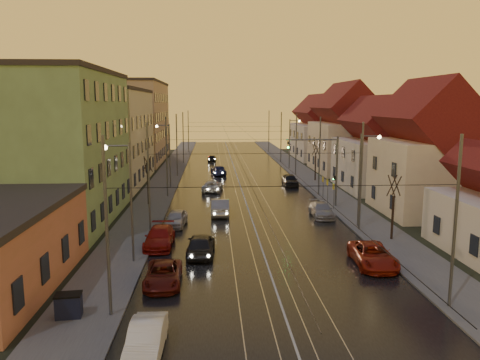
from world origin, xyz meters
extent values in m
plane|color=black|center=(0.00, 0.00, 0.00)|extent=(160.00, 160.00, 0.00)
cube|color=black|center=(0.00, 40.00, 0.02)|extent=(16.00, 120.00, 0.04)
cube|color=#4C4C4C|center=(-10.00, 40.00, 0.07)|extent=(4.00, 120.00, 0.15)
cube|color=#4C4C4C|center=(10.00, 40.00, 0.07)|extent=(4.00, 120.00, 0.15)
cube|color=gray|center=(-2.20, 40.00, 0.06)|extent=(0.06, 120.00, 0.03)
cube|color=gray|center=(-0.77, 40.00, 0.06)|extent=(0.06, 120.00, 0.03)
cube|color=gray|center=(0.77, 40.00, 0.06)|extent=(0.06, 120.00, 0.03)
cube|color=gray|center=(2.20, 40.00, 0.06)|extent=(0.06, 120.00, 0.03)
cube|color=#698856|center=(-17.50, 14.00, 6.50)|extent=(10.00, 18.00, 13.00)
cube|color=beige|center=(-17.50, 34.00, 6.00)|extent=(10.00, 20.00, 12.00)
cube|color=tan|center=(-17.50, 58.00, 7.00)|extent=(10.00, 24.00, 14.00)
cube|color=beige|center=(17.00, 15.00, 3.50)|extent=(8.50, 10.00, 7.00)
pyramid|color=#531314|center=(17.00, 15.00, 8.90)|extent=(8.67, 10.20, 3.80)
cube|color=silver|center=(17.00, 28.00, 3.00)|extent=(9.00, 12.00, 6.00)
pyramid|color=#531314|center=(17.00, 28.00, 7.60)|extent=(9.18, 12.24, 3.20)
cube|color=beige|center=(17.00, 43.00, 3.75)|extent=(9.00, 14.00, 7.50)
pyramid|color=#531314|center=(17.00, 43.00, 9.50)|extent=(9.18, 14.28, 4.00)
cube|color=silver|center=(17.00, 61.00, 3.25)|extent=(9.00, 16.00, 6.50)
pyramid|color=#531314|center=(17.00, 61.00, 8.25)|extent=(9.18, 16.32, 3.50)
cylinder|color=#595B60|center=(-8.60, -6.00, 4.50)|extent=(0.16, 0.16, 9.00)
cylinder|color=#595B60|center=(8.60, -6.00, 4.50)|extent=(0.16, 0.16, 9.00)
cylinder|color=#595B60|center=(-8.60, 9.00, 4.50)|extent=(0.16, 0.16, 9.00)
cylinder|color=#595B60|center=(8.60, 9.00, 4.50)|extent=(0.16, 0.16, 9.00)
cylinder|color=#595B60|center=(-8.60, 24.00, 4.50)|extent=(0.16, 0.16, 9.00)
cylinder|color=#595B60|center=(8.60, 24.00, 4.50)|extent=(0.16, 0.16, 9.00)
cylinder|color=#595B60|center=(-8.60, 39.00, 4.50)|extent=(0.16, 0.16, 9.00)
cylinder|color=#595B60|center=(8.60, 39.00, 4.50)|extent=(0.16, 0.16, 9.00)
cylinder|color=#595B60|center=(-8.60, 54.00, 4.50)|extent=(0.16, 0.16, 9.00)
cylinder|color=#595B60|center=(8.60, 54.00, 4.50)|extent=(0.16, 0.16, 9.00)
cylinder|color=#595B60|center=(-8.60, 72.00, 4.50)|extent=(0.16, 0.16, 9.00)
cylinder|color=#595B60|center=(8.60, 72.00, 4.50)|extent=(0.16, 0.16, 9.00)
cylinder|color=#595B60|center=(-8.80, 2.00, 4.00)|extent=(0.14, 0.14, 8.00)
cylinder|color=#595B60|center=(-9.60, 2.00, 7.80)|extent=(1.60, 0.10, 0.10)
sphere|color=#FFD88C|center=(-10.32, 2.00, 7.70)|extent=(0.32, 0.32, 0.32)
cylinder|color=#595B60|center=(8.80, 10.00, 4.00)|extent=(0.14, 0.14, 8.00)
cylinder|color=#595B60|center=(9.60, 10.00, 7.80)|extent=(1.60, 0.10, 0.10)
sphere|color=#FFD88C|center=(10.32, 10.00, 7.70)|extent=(0.32, 0.32, 0.32)
cylinder|color=#595B60|center=(-8.80, 30.00, 4.00)|extent=(0.14, 0.14, 8.00)
cylinder|color=#595B60|center=(-9.60, 30.00, 7.80)|extent=(1.60, 0.10, 0.10)
sphere|color=#FFD88C|center=(-10.32, 30.00, 7.70)|extent=(0.32, 0.32, 0.32)
cylinder|color=#595B60|center=(8.80, 46.00, 4.00)|extent=(0.14, 0.14, 8.00)
cylinder|color=#595B60|center=(9.60, 46.00, 7.80)|extent=(1.60, 0.10, 0.10)
sphere|color=#FFD88C|center=(10.32, 46.00, 7.70)|extent=(0.32, 0.32, 0.32)
cylinder|color=#595B60|center=(9.00, 18.00, 3.60)|extent=(0.20, 0.20, 7.20)
cylinder|color=#595B60|center=(6.40, 18.00, 6.90)|extent=(5.20, 0.14, 0.14)
imported|color=black|center=(4.00, 18.00, 6.30)|extent=(0.15, 0.18, 0.90)
sphere|color=#19FF3F|center=(4.00, 17.88, 6.15)|extent=(0.20, 0.20, 0.20)
cylinder|color=black|center=(-10.20, 20.00, 1.75)|extent=(0.18, 0.18, 3.50)
cylinder|color=black|center=(-9.97, 20.09, 4.30)|extent=(0.37, 0.92, 1.61)
cylinder|color=black|center=(-10.29, 20.23, 4.30)|extent=(0.91, 0.40, 1.61)
cylinder|color=black|center=(-10.43, 19.91, 4.30)|extent=(0.37, 0.92, 1.61)
cylinder|color=black|center=(-10.07, 19.78, 4.30)|extent=(0.84, 0.54, 1.62)
cylinder|color=black|center=(10.20, 6.00, 1.75)|extent=(0.18, 0.18, 3.50)
cylinder|color=black|center=(10.43, 6.09, 4.30)|extent=(0.37, 0.92, 1.61)
cylinder|color=black|center=(10.11, 6.23, 4.30)|extent=(0.91, 0.40, 1.61)
cylinder|color=black|center=(9.97, 5.91, 4.30)|extent=(0.37, 0.92, 1.61)
cylinder|color=black|center=(10.32, 5.78, 4.30)|extent=(0.84, 0.54, 1.62)
cylinder|color=black|center=(10.40, 34.00, 1.75)|extent=(0.18, 0.18, 3.50)
cylinder|color=black|center=(10.63, 34.09, 4.30)|extent=(0.37, 0.92, 1.61)
cylinder|color=black|center=(10.31, 34.23, 4.30)|extent=(0.91, 0.40, 1.61)
cylinder|color=black|center=(10.17, 33.91, 4.30)|extent=(0.37, 0.92, 1.61)
cylinder|color=black|center=(10.53, 33.78, 4.30)|extent=(0.84, 0.54, 1.62)
imported|color=black|center=(-4.38, 3.39, 0.78)|extent=(2.06, 4.67, 1.56)
imported|color=gray|center=(-2.84, 15.25, 0.79)|extent=(1.74, 4.82, 1.58)
imported|color=#BDBDBD|center=(-3.54, 27.40, 0.65)|extent=(2.69, 4.93, 1.31)
imported|color=#171D47|center=(-2.65, 40.51, 0.70)|extent=(2.49, 5.00, 1.39)
imported|color=black|center=(-3.64, 56.59, 0.62)|extent=(1.54, 3.69, 1.25)
imported|color=silver|center=(-6.37, -9.52, 0.67)|extent=(1.49, 4.09, 1.34)
imported|color=#54140E|center=(-6.45, -1.90, 0.62)|extent=(2.15, 4.50, 1.24)
imported|color=maroon|center=(-7.47, 5.56, 0.72)|extent=(2.07, 4.96, 1.43)
imported|color=#A5A4AA|center=(-6.70, 11.32, 0.69)|extent=(2.03, 4.19, 1.38)
imported|color=maroon|center=(6.84, 0.59, 0.71)|extent=(2.63, 5.25, 1.43)
imported|color=#98999D|center=(6.58, 13.94, 0.66)|extent=(1.91, 4.57, 1.32)
imported|color=black|center=(6.38, 30.64, 0.75)|extent=(1.78, 4.40, 1.50)
cube|color=black|center=(-10.58, -6.13, 0.70)|extent=(1.28, 0.92, 1.10)
camera|label=1|loc=(-3.50, -28.05, 10.45)|focal=35.00mm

